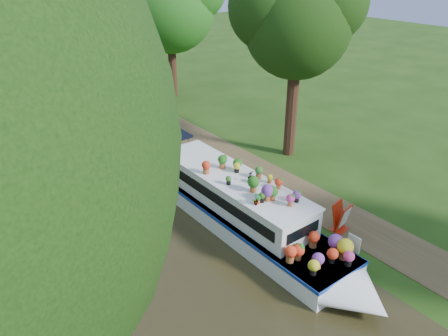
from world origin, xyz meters
TOP-DOWN VIEW (x-y plane):
  - ground at (0.00, 0.00)m, footprint 100.00×100.00m
  - canal_water at (-6.00, 0.00)m, footprint 10.00×100.00m
  - towpath at (1.20, 0.00)m, footprint 2.20×100.00m
  - plant_boat at (-2.25, -0.05)m, footprint 2.29×13.52m
  - tree_near_overhang at (3.79, 3.06)m, footprint 5.52×5.28m
  - second_boat at (-2.61, 16.82)m, footprint 2.04×7.00m
  - sandwich_board at (0.45, -2.95)m, footprint 0.70×0.63m
  - pedestrian_pink at (0.50, 18.43)m, footprint 0.81×0.66m
  - pedestrian_dark at (1.90, 22.69)m, footprint 1.02×0.85m
  - verge_plant at (-0.60, -1.53)m, footprint 0.50×0.46m

SIDE VIEW (x-z plane):
  - ground at x=0.00m, z-range 0.00..0.00m
  - canal_water at x=-6.00m, z-range 0.00..0.02m
  - towpath at x=1.20m, z-range 0.00..0.03m
  - verge_plant at x=-0.60m, z-range 0.00..0.46m
  - sandwich_board at x=0.45m, z-range -0.02..1.05m
  - second_boat at x=-2.61m, z-range -0.13..1.23m
  - plant_boat at x=-2.25m, z-range -0.30..2.01m
  - pedestrian_dark at x=1.90m, z-range 0.03..1.91m
  - pedestrian_pink at x=0.50m, z-range 0.03..1.96m
  - tree_near_overhang at x=3.79m, z-range 2.11..11.10m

